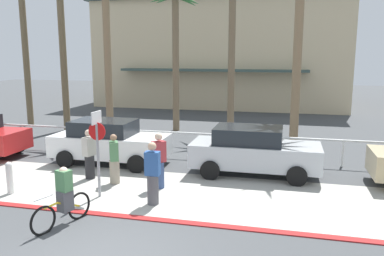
# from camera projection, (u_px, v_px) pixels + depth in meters

# --- Properties ---
(ground_plane) EXTENTS (80.00, 80.00, 0.00)m
(ground_plane) POSITION_uv_depth(u_px,v_px,m) (202.00, 149.00, 17.72)
(ground_plane) COLOR #424447
(sidewalk_strip) EXTENTS (44.00, 4.00, 0.02)m
(sidewalk_strip) POSITION_uv_depth(u_px,v_px,m) (161.00, 192.00, 12.18)
(sidewalk_strip) COLOR #ADAAA0
(sidewalk_strip) RESTS_ON ground
(curb_paint) EXTENTS (44.00, 0.24, 0.03)m
(curb_paint) POSITION_uv_depth(u_px,v_px,m) (137.00, 218.00, 10.27)
(curb_paint) COLOR maroon
(curb_paint) RESTS_ON ground
(building_backdrop) EXTENTS (19.92, 12.08, 8.61)m
(building_backdrop) POSITION_uv_depth(u_px,v_px,m) (225.00, 52.00, 33.90)
(building_backdrop) COLOR beige
(building_backdrop) RESTS_ON ground
(rail_fence) EXTENTS (25.16, 0.08, 1.04)m
(rail_fence) POSITION_uv_depth(u_px,v_px,m) (194.00, 137.00, 16.13)
(rail_fence) COLOR white
(rail_fence) RESTS_ON ground
(stop_sign_bike_lane) EXTENTS (0.52, 0.56, 2.56)m
(stop_sign_bike_lane) POSITION_uv_depth(u_px,v_px,m) (97.00, 142.00, 11.48)
(stop_sign_bike_lane) COLOR gray
(stop_sign_bike_lane) RESTS_ON ground
(bollard_3) EXTENTS (0.20, 0.20, 1.00)m
(bollard_3) POSITION_uv_depth(u_px,v_px,m) (10.00, 178.00, 11.96)
(bollard_3) COLOR white
(bollard_3) RESTS_ON ground
(palm_tree_0) EXTENTS (3.18, 3.24, 9.01)m
(palm_tree_0) POSITION_uv_depth(u_px,v_px,m) (23.00, 11.00, 22.51)
(palm_tree_0) COLOR brown
(palm_tree_0) RESTS_ON ground
(palm_tree_2) EXTENTS (3.21, 3.10, 7.77)m
(palm_tree_2) POSITION_uv_depth(u_px,v_px,m) (106.00, 24.00, 19.47)
(palm_tree_2) COLOR #846B4C
(palm_tree_2) RESTS_ON ground
(palm_tree_3) EXTENTS (2.76, 3.04, 7.37)m
(palm_tree_3) POSITION_uv_depth(u_px,v_px,m) (175.00, 30.00, 21.05)
(palm_tree_3) COLOR #756047
(palm_tree_3) RESTS_ON ground
(palm_tree_4) EXTENTS (2.94, 3.53, 7.72)m
(palm_tree_4) POSITION_uv_depth(u_px,v_px,m) (232.00, 20.00, 20.10)
(palm_tree_4) COLOR #756047
(palm_tree_4) RESTS_ON ground
(palm_tree_5) EXTENTS (2.69, 3.41, 8.19)m
(palm_tree_5) POSITION_uv_depth(u_px,v_px,m) (300.00, 1.00, 15.70)
(palm_tree_5) COLOR #846B4C
(palm_tree_5) RESTS_ON ground
(car_white_1) EXTENTS (4.40, 2.02, 1.69)m
(car_white_1) POSITION_uv_depth(u_px,v_px,m) (109.00, 142.00, 15.21)
(car_white_1) COLOR white
(car_white_1) RESTS_ON ground
(car_silver_2) EXTENTS (4.40, 2.02, 1.69)m
(car_silver_2) POSITION_uv_depth(u_px,v_px,m) (254.00, 151.00, 13.80)
(car_silver_2) COLOR #B2B7BC
(car_silver_2) RESTS_ON ground
(cyclist_yellow_0) EXTENTS (0.63, 1.75, 1.50)m
(cyclist_yellow_0) POSITION_uv_depth(u_px,v_px,m) (63.00, 198.00, 9.76)
(cyclist_yellow_0) COLOR black
(cyclist_yellow_0) RESTS_ON ground
(pedestrian_0) EXTENTS (0.46, 0.47, 1.78)m
(pedestrian_0) POSITION_uv_depth(u_px,v_px,m) (159.00, 163.00, 12.41)
(pedestrian_0) COLOR #384C7A
(pedestrian_0) RESTS_ON ground
(pedestrian_1) EXTENTS (0.44, 0.48, 1.65)m
(pedestrian_1) POSITION_uv_depth(u_px,v_px,m) (114.00, 161.00, 12.86)
(pedestrian_1) COLOR gray
(pedestrian_1) RESTS_ON ground
(pedestrian_2) EXTENTS (0.41, 0.33, 1.80)m
(pedestrian_2) POSITION_uv_depth(u_px,v_px,m) (153.00, 176.00, 11.05)
(pedestrian_2) COLOR #4C4C51
(pedestrian_2) RESTS_ON ground
(pedestrian_3) EXTENTS (0.40, 0.46, 1.70)m
(pedestrian_3) POSITION_uv_depth(u_px,v_px,m) (89.00, 156.00, 13.35)
(pedestrian_3) COLOR #232326
(pedestrian_3) RESTS_ON ground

